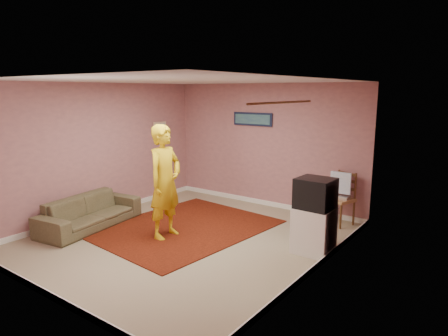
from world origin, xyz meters
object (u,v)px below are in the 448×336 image
Objects in this scene: crt_tv at (315,193)px; chair_a at (340,193)px; person at (165,182)px; tv_cabinet at (314,230)px; sofa at (90,212)px; chair_b at (318,213)px.

crt_tv is 1.56m from chair_a.
crt_tv is 0.29× the size of person.
tv_cabinet reaches higher than sofa.
chair_a is 0.29× the size of sofa.
crt_tv is 0.99× the size of chair_a.
tv_cabinet is 0.58m from crt_tv.
chair_a is at bearing -60.23° from sofa.
chair_b reaches higher than sofa.
sofa is at bearing -63.68° from chair_b.
chair_a is 1.42m from chair_b.
sofa is at bearing -158.67° from crt_tv.
chair_b is 0.28× the size of person.
chair_b is at bearing 86.22° from crt_tv.
chair_b is (0.01, 0.11, -0.33)m from crt_tv.
sofa is at bearing 104.10° from person.
crt_tv is at bearing -79.16° from sofa.
tv_cabinet is 1.27× the size of chair_a.
crt_tv is at bearing 178.03° from tv_cabinet.
tv_cabinet is 1.54m from chair_a.
person is at bearing -112.78° from chair_a.
chair_b is at bearing -77.80° from sofa.
sofa is at bearing -122.31° from chair_a.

